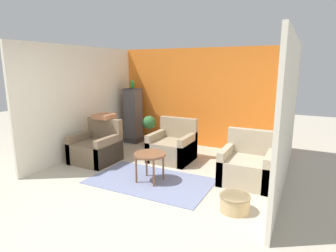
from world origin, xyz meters
name	(u,v)px	position (x,y,z in m)	size (l,w,h in m)	color
ground_plane	(113,206)	(0.00, 0.00, 0.00)	(20.00, 20.00, 0.00)	beige
wall_back_accent	(201,98)	(0.00, 3.69, 1.25)	(4.45, 0.06, 2.49)	orange
wall_left	(84,101)	(-2.20, 1.83, 1.25)	(0.06, 3.66, 2.49)	silver
wall_right	(288,116)	(2.20, 1.83, 1.25)	(0.06, 3.66, 2.49)	silver
area_rug	(150,181)	(0.03, 1.04, 0.01)	(2.19, 1.29, 0.01)	slate
coffee_table	(150,157)	(0.03, 1.04, 0.47)	(0.57, 0.57, 0.53)	brown
armchair_left	(96,148)	(-1.56, 1.45, 0.29)	(0.88, 0.85, 0.91)	#7A664C
armchair_right	(247,166)	(1.60, 1.80, 0.29)	(0.88, 0.85, 0.91)	tan
armchair_middle	(173,147)	(-0.12, 2.29, 0.29)	(0.88, 0.85, 0.91)	#9E896B
birdcage	(133,116)	(-1.77, 3.23, 0.70)	(0.47, 0.47, 1.46)	#353539
parrot	(132,85)	(-1.77, 3.23, 1.56)	(0.10, 0.19, 0.22)	#1E842D
potted_plant	(149,127)	(-1.19, 3.10, 0.50)	(0.38, 0.34, 0.78)	brown
wicker_basket	(235,202)	(1.66, 0.66, 0.13)	(0.44, 0.44, 0.25)	tan
throw_pillow	(104,116)	(-1.56, 1.77, 0.96)	(0.39, 0.39, 0.10)	#B2704C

